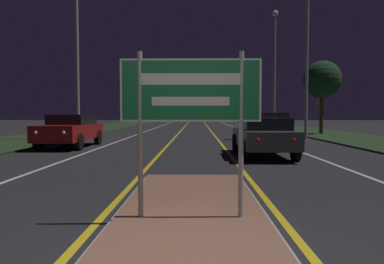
% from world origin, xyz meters
% --- Properties ---
extents(median_island, '(2.24, 7.20, 0.10)m').
position_xyz_m(median_island, '(0.00, 1.60, 0.04)').
color(median_island, '#999993').
rests_on(median_island, ground_plane).
extents(verge_left, '(5.00, 100.00, 0.08)m').
position_xyz_m(verge_left, '(-9.50, 20.00, 0.04)').
color(verge_left, '#23381E').
rests_on(verge_left, ground_plane).
extents(verge_right, '(5.00, 100.00, 0.08)m').
position_xyz_m(verge_right, '(9.50, 20.00, 0.04)').
color(verge_right, '#23381E').
rests_on(verge_right, ground_plane).
extents(centre_line_yellow_left, '(0.12, 70.00, 0.01)m').
position_xyz_m(centre_line_yellow_left, '(-1.31, 25.00, 0.00)').
color(centre_line_yellow_left, gold).
rests_on(centre_line_yellow_left, ground_plane).
extents(centre_line_yellow_right, '(0.12, 70.00, 0.01)m').
position_xyz_m(centre_line_yellow_right, '(1.31, 25.00, 0.00)').
color(centre_line_yellow_right, gold).
rests_on(centre_line_yellow_right, ground_plane).
extents(lane_line_white_left, '(0.12, 70.00, 0.01)m').
position_xyz_m(lane_line_white_left, '(-4.20, 25.00, 0.00)').
color(lane_line_white_left, silver).
rests_on(lane_line_white_left, ground_plane).
extents(lane_line_white_right, '(0.12, 70.00, 0.01)m').
position_xyz_m(lane_line_white_right, '(4.20, 25.00, 0.00)').
color(lane_line_white_right, silver).
rests_on(lane_line_white_right, ground_plane).
extents(edge_line_white_left, '(0.10, 70.00, 0.01)m').
position_xyz_m(edge_line_white_left, '(-7.20, 25.00, 0.00)').
color(edge_line_white_left, silver).
rests_on(edge_line_white_left, ground_plane).
extents(edge_line_white_right, '(0.10, 70.00, 0.01)m').
position_xyz_m(edge_line_white_right, '(7.20, 25.00, 0.00)').
color(edge_line_white_right, silver).
rests_on(edge_line_white_right, ground_plane).
extents(highway_sign, '(1.92, 0.07, 2.27)m').
position_xyz_m(highway_sign, '(0.00, 1.59, 1.72)').
color(highway_sign, '#9E9E99').
rests_on(highway_sign, median_island).
extents(streetlight_left_near, '(0.48, 0.48, 8.94)m').
position_xyz_m(streetlight_left_near, '(-6.57, 17.36, 5.55)').
color(streetlight_left_near, '#9E9E99').
rests_on(streetlight_left_near, ground_plane).
extents(streetlight_right_near, '(0.63, 0.63, 8.91)m').
position_xyz_m(streetlight_right_near, '(6.43, 18.31, 6.28)').
color(streetlight_right_near, '#9E9E99').
rests_on(streetlight_right_near, ground_plane).
extents(streetlight_right_far, '(0.51, 0.51, 10.19)m').
position_xyz_m(streetlight_right_far, '(6.68, 28.48, 6.40)').
color(streetlight_right_far, '#9E9E99').
rests_on(streetlight_right_far, ground_plane).
extents(car_receding_0, '(1.85, 4.51, 1.37)m').
position_xyz_m(car_receding_0, '(2.44, 9.76, 0.75)').
color(car_receding_0, '#4C514C').
rests_on(car_receding_0, ground_plane).
extents(car_receding_1, '(2.00, 4.19, 1.56)m').
position_xyz_m(car_receding_1, '(5.54, 23.23, 0.82)').
color(car_receding_1, '#B7B7BC').
rests_on(car_receding_1, ground_plane).
extents(car_approaching_0, '(1.91, 4.82, 1.47)m').
position_xyz_m(car_approaching_0, '(-5.62, 13.31, 0.79)').
color(car_approaching_0, maroon).
rests_on(car_approaching_0, ground_plane).
extents(warning_sign, '(0.60, 0.06, 2.49)m').
position_xyz_m(warning_sign, '(8.86, 23.33, 1.57)').
color(warning_sign, '#9E9E99').
rests_on(warning_sign, verge_right).
extents(roadside_palm_right, '(2.64, 2.64, 5.17)m').
position_xyz_m(roadside_palm_right, '(8.97, 23.18, 3.91)').
color(roadside_palm_right, '#4C3823').
rests_on(roadside_palm_right, verge_right).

